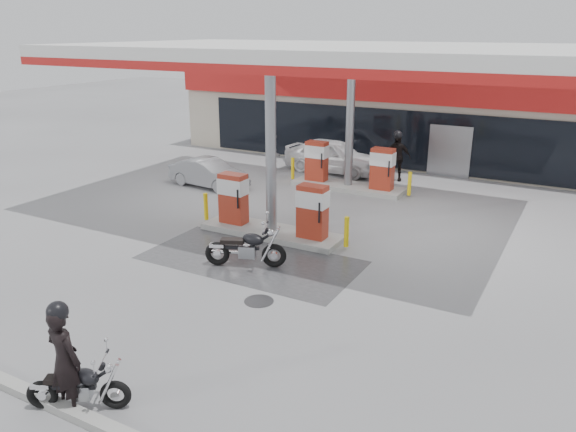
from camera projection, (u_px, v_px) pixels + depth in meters
name	position (u px, v px, depth m)	size (l,w,h in m)	color
ground	(236.00, 257.00, 15.77)	(90.00, 90.00, 0.00)	gray
wet_patch	(251.00, 260.00, 15.54)	(6.00, 3.00, 0.00)	#4C4C4F
drain_cover	(259.00, 301.00, 13.19)	(0.70, 0.70, 0.01)	#38383A
kerb	(15.00, 387.00, 9.93)	(28.00, 0.25, 0.15)	gray
store_building	(411.00, 113.00, 28.36)	(22.00, 8.22, 4.00)	#BEB29F
canopy	(317.00, 55.00, 18.24)	(16.00, 10.02, 5.51)	silver
pump_island_near	(271.00, 213.00, 17.20)	(5.14, 1.30, 1.78)	#9E9E99
pump_island_far	(348.00, 171.00, 22.18)	(5.14, 1.30, 1.78)	#9E9E99
main_motorcycle	(80.00, 388.00, 9.36)	(1.60, 1.00, 0.91)	black
biker_main	(64.00, 360.00, 9.19)	(0.68, 0.45, 1.88)	black
parked_motorcycle	(247.00, 249.00, 14.99)	(2.09, 1.13, 1.13)	black
sedan_white	(333.00, 156.00, 24.77)	(1.75, 4.36, 1.48)	white
attendant	(274.00, 153.00, 24.80)	(0.82, 0.64, 1.69)	#57575C
hatchback_silver	(209.00, 173.00, 22.55)	(1.19, 3.41, 1.12)	gray
parked_car_left	(227.00, 131.00, 31.79)	(1.55, 3.80, 1.10)	navy
biker_walking	(397.00, 157.00, 23.36)	(1.15, 0.48, 1.97)	black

